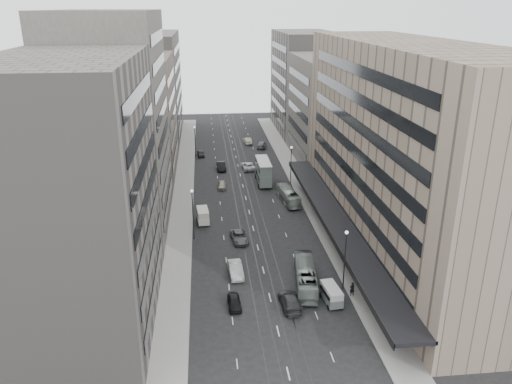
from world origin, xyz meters
name	(u,v)px	position (x,y,z in m)	size (l,w,h in m)	color
ground	(264,274)	(0.00, 0.00, 0.00)	(220.00, 220.00, 0.00)	black
sidewalk_right	(299,181)	(12.00, 37.50, 0.07)	(4.00, 125.00, 0.15)	gray
sidewalk_left	(184,185)	(-12.00, 37.50, 0.07)	(4.00, 125.00, 0.15)	gray
department_store	(404,149)	(21.45, 8.00, 14.95)	(19.20, 60.00, 30.00)	gray
building_right_mid	(330,110)	(21.50, 52.00, 12.00)	(15.00, 28.00, 24.00)	#4C4842
building_right_far	(304,83)	(21.50, 82.00, 14.00)	(15.00, 32.00, 28.00)	#67625D
building_left_a	(76,199)	(-21.50, -8.00, 15.00)	(15.00, 28.00, 30.00)	#67625D
building_left_b	(114,125)	(-21.50, 19.00, 17.00)	(15.00, 26.00, 34.00)	#4C4842
building_left_c	(137,118)	(-21.50, 46.00, 12.50)	(15.00, 28.00, 25.00)	#6A5D53
building_left_d	(151,87)	(-21.50, 79.00, 14.00)	(15.00, 38.00, 28.00)	#67625D
lamp_right_near	(345,253)	(9.70, -5.00, 5.20)	(0.44, 0.44, 8.32)	#262628
lamp_right_far	(291,161)	(9.70, 35.00, 5.20)	(0.44, 0.44, 8.32)	#262628
lamp_left_near	(193,209)	(-9.70, 12.00, 5.20)	(0.44, 0.44, 8.32)	#262628
lamp_left_far	(195,139)	(-9.70, 55.00, 5.20)	(0.44, 0.44, 8.32)	#262628
bus_near	(305,276)	(4.96, -3.84, 1.47)	(2.47, 10.58, 2.95)	gray
bus_far	(288,195)	(7.67, 26.13, 1.34)	(2.26, 9.64, 2.68)	#95A198
double_decker	(263,171)	(4.36, 37.22, 2.64)	(2.77, 8.96, 4.90)	slate
vw_microbus	(331,294)	(7.38, -7.91, 1.23)	(2.23, 4.26, 2.21)	#5B6263
panel_van	(203,215)	(-8.23, 18.08, 1.39)	(2.27, 4.16, 2.53)	silver
sedan_0	(234,302)	(-4.60, -7.63, 0.67)	(1.57, 3.91, 1.33)	black
sedan_1	(236,270)	(-3.91, 0.06, 0.83)	(1.77, 5.07, 1.67)	#B4B4B0
sedan_2	(239,237)	(-2.63, 10.52, 0.71)	(2.35, 5.09, 1.42)	#4D4D4F
sedan_3	(290,301)	(2.16, -8.29, 0.81)	(2.26, 5.56, 1.61)	#28282A
sedan_4	(222,185)	(-4.30, 35.03, 0.69)	(1.62, 4.03, 1.37)	#A29586
sedan_5	(221,166)	(-3.99, 47.14, 0.86)	(1.82, 5.23, 1.72)	black
sedan_6	(248,166)	(2.09, 46.95, 0.79)	(2.62, 5.68, 1.58)	silver
sedan_7	(261,145)	(7.16, 64.79, 0.81)	(2.27, 5.57, 1.62)	#5C5C5E
sedan_8	(201,153)	(-8.50, 58.53, 0.71)	(1.67, 4.14, 1.41)	#232326
sedan_9	(247,141)	(3.92, 69.19, 0.81)	(1.72, 4.93, 1.62)	beige
pedestrian	(352,289)	(10.35, -6.83, 1.08)	(0.68, 0.45, 1.86)	black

